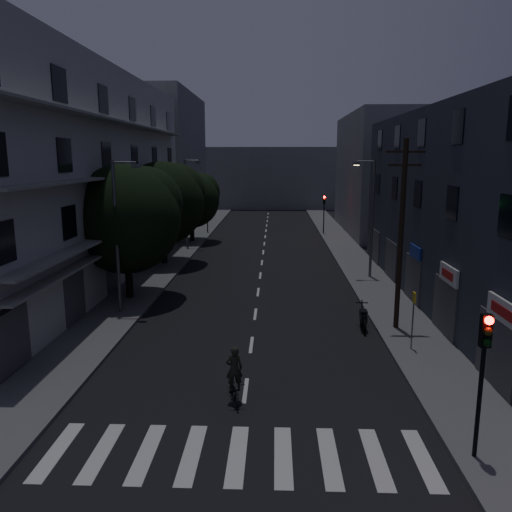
# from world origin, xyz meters

# --- Properties ---
(ground) EXTENTS (160.00, 160.00, 0.00)m
(ground) POSITION_xyz_m (0.00, 25.00, 0.00)
(ground) COLOR black
(ground) RESTS_ON ground
(sidewalk_left) EXTENTS (3.00, 90.00, 0.15)m
(sidewalk_left) POSITION_xyz_m (-7.50, 25.00, 0.07)
(sidewalk_left) COLOR #565659
(sidewalk_left) RESTS_ON ground
(sidewalk_right) EXTENTS (3.00, 90.00, 0.15)m
(sidewalk_right) POSITION_xyz_m (7.50, 25.00, 0.07)
(sidewalk_right) COLOR #565659
(sidewalk_right) RESTS_ON ground
(crosswalk) EXTENTS (10.90, 3.00, 0.01)m
(crosswalk) POSITION_xyz_m (-0.00, -2.00, 0.00)
(crosswalk) COLOR beige
(crosswalk) RESTS_ON ground
(lane_markings) EXTENTS (0.15, 60.50, 0.01)m
(lane_markings) POSITION_xyz_m (0.00, 31.25, 0.01)
(lane_markings) COLOR beige
(lane_markings) RESTS_ON ground
(building_left) EXTENTS (7.00, 36.00, 14.00)m
(building_left) POSITION_xyz_m (-11.98, 18.00, 6.99)
(building_left) COLOR #B7B6B1
(building_left) RESTS_ON ground
(building_right) EXTENTS (6.19, 28.00, 11.00)m
(building_right) POSITION_xyz_m (11.99, 14.00, 5.50)
(building_right) COLOR #292D37
(building_right) RESTS_ON ground
(building_far_left) EXTENTS (6.00, 20.00, 16.00)m
(building_far_left) POSITION_xyz_m (-12.00, 48.00, 8.00)
(building_far_left) COLOR slate
(building_far_left) RESTS_ON ground
(building_far_right) EXTENTS (6.00, 20.00, 13.00)m
(building_far_right) POSITION_xyz_m (12.00, 42.00, 6.50)
(building_far_right) COLOR slate
(building_far_right) RESTS_ON ground
(building_far_end) EXTENTS (24.00, 8.00, 10.00)m
(building_far_end) POSITION_xyz_m (0.00, 70.00, 5.00)
(building_far_end) COLOR slate
(building_far_end) RESTS_ON ground
(tree_near) EXTENTS (6.34, 6.34, 7.83)m
(tree_near) POSITION_xyz_m (-7.51, 13.66, 5.05)
(tree_near) COLOR black
(tree_near) RESTS_ON sidewalk_left
(tree_mid) EXTENTS (6.42, 6.42, 7.90)m
(tree_mid) POSITION_xyz_m (-7.59, 23.57, 5.09)
(tree_mid) COLOR black
(tree_mid) RESTS_ON sidewalk_left
(tree_far) EXTENTS (5.54, 5.54, 6.85)m
(tree_far) POSITION_xyz_m (-7.17, 34.25, 4.44)
(tree_far) COLOR black
(tree_far) RESTS_ON sidewalk_left
(traffic_signal_near) EXTENTS (0.28, 0.37, 4.10)m
(traffic_signal_near) POSITION_xyz_m (6.59, -2.06, 3.10)
(traffic_signal_near) COLOR black
(traffic_signal_near) RESTS_ON sidewalk_right
(traffic_signal_far_right) EXTENTS (0.28, 0.37, 4.10)m
(traffic_signal_far_right) POSITION_xyz_m (6.36, 39.66, 3.10)
(traffic_signal_far_right) COLOR black
(traffic_signal_far_right) RESTS_ON sidewalk_right
(traffic_signal_far_left) EXTENTS (0.28, 0.37, 4.10)m
(traffic_signal_far_left) POSITION_xyz_m (-6.50, 40.24, 3.10)
(traffic_signal_far_left) COLOR black
(traffic_signal_far_left) RESTS_ON sidewalk_left
(street_lamp_left_near) EXTENTS (1.51, 0.25, 8.00)m
(street_lamp_left_near) POSITION_xyz_m (-7.14, 10.73, 4.60)
(street_lamp_left_near) COLOR #5A5E62
(street_lamp_left_near) RESTS_ON sidewalk_left
(street_lamp_right) EXTENTS (1.51, 0.25, 8.00)m
(street_lamp_right) POSITION_xyz_m (7.55, 19.41, 4.60)
(street_lamp_right) COLOR #56595D
(street_lamp_right) RESTS_ON sidewalk_right
(street_lamp_left_far) EXTENTS (1.51, 0.25, 8.00)m
(street_lamp_left_far) POSITION_xyz_m (-7.06, 30.93, 4.60)
(street_lamp_left_far) COLOR slate
(street_lamp_left_far) RESTS_ON sidewalk_left
(utility_pole) EXTENTS (1.80, 0.24, 9.00)m
(utility_pole) POSITION_xyz_m (6.97, 8.74, 4.87)
(utility_pole) COLOR black
(utility_pole) RESTS_ON sidewalk_right
(bus_stop_sign) EXTENTS (0.06, 0.35, 2.52)m
(bus_stop_sign) POSITION_xyz_m (6.96, 5.94, 1.89)
(bus_stop_sign) COLOR #595B60
(bus_stop_sign) RESTS_ON sidewalk_right
(motorcycle) EXTENTS (0.60, 2.08, 1.33)m
(motorcycle) POSITION_xyz_m (5.38, 8.81, 0.53)
(motorcycle) COLOR black
(motorcycle) RESTS_ON ground
(cyclist) EXTENTS (0.93, 1.68, 2.02)m
(cyclist) POSITION_xyz_m (-0.33, 1.13, 0.68)
(cyclist) COLOR black
(cyclist) RESTS_ON ground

